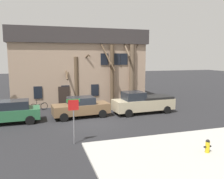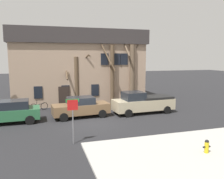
# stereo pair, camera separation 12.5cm
# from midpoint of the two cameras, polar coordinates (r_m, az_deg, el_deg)

# --- Properties ---
(ground_plane) EXTENTS (120.00, 120.00, 0.00)m
(ground_plane) POSITION_cam_midpoint_polar(r_m,az_deg,el_deg) (17.89, -4.59, -8.33)
(ground_plane) COLOR #262628
(sidewalk_slab) EXTENTS (11.25, 6.73, 0.12)m
(sidewalk_slab) POSITION_cam_midpoint_polar(r_m,az_deg,el_deg) (13.08, 21.48, -14.89)
(sidewalk_slab) COLOR #B7B5AD
(sidewalk_slab) RESTS_ON ground_plane
(building_main) EXTENTS (14.47, 7.68, 7.92)m
(building_main) POSITION_cam_midpoint_polar(r_m,az_deg,el_deg) (27.36, -8.30, 5.83)
(building_main) COLOR tan
(building_main) RESTS_ON ground_plane
(tree_bare_mid) EXTENTS (2.61, 2.58, 5.31)m
(tree_bare_mid) POSITION_cam_midpoint_polar(r_m,az_deg,el_deg) (23.90, -8.65, 2.62)
(tree_bare_mid) COLOR brown
(tree_bare_mid) RESTS_ON ground_plane
(tree_bare_far) EXTENTS (2.18, 2.85, 6.57)m
(tree_bare_far) POSITION_cam_midpoint_polar(r_m,az_deg,el_deg) (24.14, 0.02, 4.12)
(tree_bare_far) COLOR brown
(tree_bare_far) RESTS_ON ground_plane
(tree_bare_end) EXTENTS (2.18, 2.21, 6.82)m
(tree_bare_end) POSITION_cam_midpoint_polar(r_m,az_deg,el_deg) (25.10, 5.03, 4.28)
(tree_bare_end) COLOR brown
(tree_bare_end) RESTS_ON ground_plane
(car_green_wagon) EXTENTS (4.71, 2.15, 1.74)m
(car_green_wagon) POSITION_cam_midpoint_polar(r_m,az_deg,el_deg) (19.36, -24.05, -4.98)
(car_green_wagon) COLOR #2D6B42
(car_green_wagon) RESTS_ON ground_plane
(car_brown_sedan) EXTENTS (4.83, 2.28, 1.71)m
(car_brown_sedan) POSITION_cam_midpoint_polar(r_m,az_deg,el_deg) (19.64, -7.47, -4.31)
(car_brown_sedan) COLOR brown
(car_brown_sedan) RESTS_ON ground_plane
(pickup_truck_beige) EXTENTS (5.61, 2.36, 1.97)m
(pickup_truck_beige) POSITION_cam_midpoint_polar(r_m,az_deg,el_deg) (21.06, 7.77, -3.21)
(pickup_truck_beige) COLOR #C6B793
(pickup_truck_beige) RESTS_ON ground_plane
(fire_hydrant) EXTENTS (0.42, 0.22, 0.70)m
(fire_hydrant) POSITION_cam_midpoint_polar(r_m,az_deg,el_deg) (13.22, 22.54, -12.73)
(fire_hydrant) COLOR gold
(fire_hydrant) RESTS_ON sidewalk_slab
(street_sign_pole) EXTENTS (0.76, 0.07, 2.65)m
(street_sign_pole) POSITION_cam_midpoint_polar(r_m,az_deg,el_deg) (13.49, -9.38, -5.65)
(street_sign_pole) COLOR slate
(street_sign_pole) RESTS_ON ground_plane
(bicycle_leaning) EXTENTS (1.66, 0.64, 1.03)m
(bicycle_leaning) POSITION_cam_midpoint_polar(r_m,az_deg,el_deg) (23.00, -17.40, -4.05)
(bicycle_leaning) COLOR black
(bicycle_leaning) RESTS_ON ground_plane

